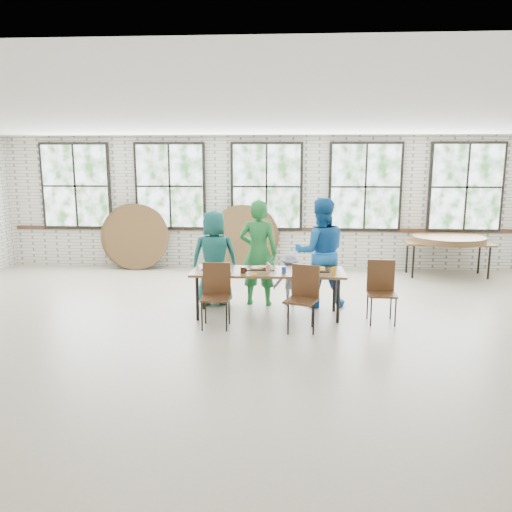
{
  "coord_description": "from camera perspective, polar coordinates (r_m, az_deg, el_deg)",
  "views": [
    {
      "loc": [
        0.43,
        -6.88,
        2.44
      ],
      "look_at": [
        0.0,
        0.4,
        1.05
      ],
      "focal_mm": 35.0,
      "sensor_mm": 36.0,
      "label": 1
    }
  ],
  "objects": [
    {
      "name": "tabletop_clutter",
      "position": [
        7.84,
        1.97,
        -1.54
      ],
      "size": [
        2.11,
        0.59,
        0.11
      ],
      "color": "black",
      "rests_on": "dining_table"
    },
    {
      "name": "chair_near_right",
      "position": [
        7.33,
        5.42,
        -4.14
      ],
      "size": [
        0.54,
        0.53,
        0.95
      ],
      "rotation": [
        0.0,
        0.0,
        -0.39
      ],
      "color": "#492C18",
      "rests_on": "ground"
    },
    {
      "name": "chair_near_left",
      "position": [
        7.47,
        -4.57,
        -3.83
      ],
      "size": [
        0.43,
        0.41,
        0.95
      ],
      "rotation": [
        0.0,
        0.0,
        0.02
      ],
      "color": "#492C18",
      "rests_on": "ground"
    },
    {
      "name": "dining_table",
      "position": [
        7.88,
        1.37,
        -2.05
      ],
      "size": [
        2.4,
        0.81,
        0.74
      ],
      "rotation": [
        0.0,
        0.0,
        -0.0
      ],
      "color": "brown",
      "rests_on": "ground"
    },
    {
      "name": "storage_table",
      "position": [
        11.41,
        21.08,
        1.24
      ],
      "size": [
        1.84,
        0.85,
        0.74
      ],
      "rotation": [
        0.0,
        0.0,
        -0.06
      ],
      "color": "brown",
      "rests_on": "ground"
    },
    {
      "name": "round_tops_leaning",
      "position": [
        11.45,
        -7.66,
        2.14
      ],
      "size": [
        4.11,
        0.46,
        1.48
      ],
      "color": "brown",
      "rests_on": "ground"
    },
    {
      "name": "adult_blue",
      "position": [
        8.48,
        7.35,
        0.4
      ],
      "size": [
        0.94,
        0.76,
        1.84
      ],
      "primitive_type": "imported",
      "rotation": [
        0.0,
        0.0,
        3.21
      ],
      "color": "#185CA9",
      "rests_on": "ground"
    },
    {
      "name": "toddler",
      "position": [
        8.56,
        3.89,
        -2.69
      ],
      "size": [
        0.65,
        0.5,
        0.89
      ],
      "primitive_type": "imported",
      "rotation": [
        0.0,
        0.0,
        3.46
      ],
      "color": "#13163C",
      "rests_on": "ground"
    },
    {
      "name": "round_tops_stacked",
      "position": [
        11.4,
        21.12,
        1.82
      ],
      "size": [
        1.5,
        1.5,
        0.13
      ],
      "color": "brown",
      "rests_on": "storage_table"
    },
    {
      "name": "adult_green",
      "position": [
        8.48,
        0.27,
        0.36
      ],
      "size": [
        0.7,
        0.5,
        1.81
      ],
      "primitive_type": "imported",
      "rotation": [
        0.0,
        0.0,
        3.03
      ],
      "color": "#1F7534",
      "rests_on": "ground"
    },
    {
      "name": "room",
      "position": [
        11.34,
        1.21,
        7.71
      ],
      "size": [
        12.0,
        12.0,
        12.0
      ],
      "color": "#B5A890",
      "rests_on": "ground"
    },
    {
      "name": "adult_teal",
      "position": [
        8.57,
        -4.76,
        -0.18
      ],
      "size": [
        0.84,
        0.59,
        1.63
      ],
      "primitive_type": "imported",
      "rotation": [
        0.0,
        0.0,
        3.24
      ],
      "color": "#196052",
      "rests_on": "ground"
    },
    {
      "name": "chair_spare",
      "position": [
        7.89,
        14.12,
        -3.32
      ],
      "size": [
        0.44,
        0.42,
        0.95
      ],
      "rotation": [
        0.0,
        0.0,
        -0.04
      ],
      "color": "#492C18",
      "rests_on": "ground"
    }
  ]
}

